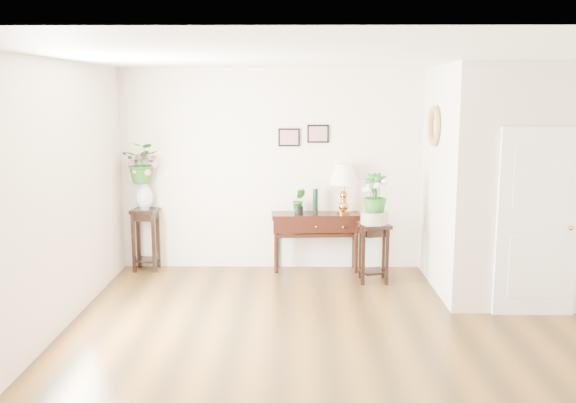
{
  "coord_description": "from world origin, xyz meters",
  "views": [
    {
      "loc": [
        -0.57,
        -6.14,
        2.46
      ],
      "look_at": [
        -0.65,
        1.3,
        1.19
      ],
      "focal_mm": 40.0,
      "sensor_mm": 36.0,
      "label": 1
    }
  ],
  "objects_px": {
    "table_lamp": "(344,188)",
    "plant_stand_a": "(146,240)",
    "plant_stand_b": "(374,253)",
    "console_table": "(316,242)"
  },
  "relations": [
    {
      "from": "plant_stand_a",
      "to": "plant_stand_b",
      "type": "xyz_separation_m",
      "value": [
        3.12,
        -0.54,
        -0.05
      ]
    },
    {
      "from": "console_table",
      "to": "plant_stand_b",
      "type": "bearing_deg",
      "value": -39.21
    },
    {
      "from": "table_lamp",
      "to": "plant_stand_b",
      "type": "xyz_separation_m",
      "value": [
        0.36,
        -0.54,
        -0.77
      ]
    },
    {
      "from": "table_lamp",
      "to": "console_table",
      "type": "bearing_deg",
      "value": 180.0
    },
    {
      "from": "console_table",
      "to": "plant_stand_b",
      "type": "relative_size",
      "value": 1.57
    },
    {
      "from": "table_lamp",
      "to": "plant_stand_a",
      "type": "xyz_separation_m",
      "value": [
        -2.75,
        0.0,
        -0.73
      ]
    },
    {
      "from": "console_table",
      "to": "table_lamp",
      "type": "distance_m",
      "value": 0.85
    },
    {
      "from": "plant_stand_a",
      "to": "plant_stand_b",
      "type": "distance_m",
      "value": 3.16
    },
    {
      "from": "console_table",
      "to": "plant_stand_b",
      "type": "distance_m",
      "value": 0.92
    },
    {
      "from": "plant_stand_b",
      "to": "console_table",
      "type": "bearing_deg",
      "value": 144.23
    }
  ]
}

